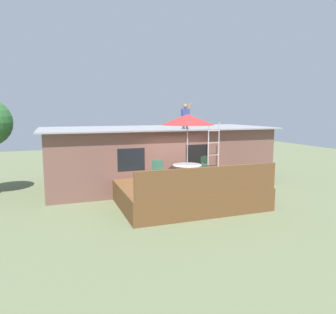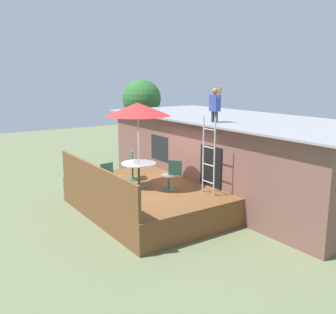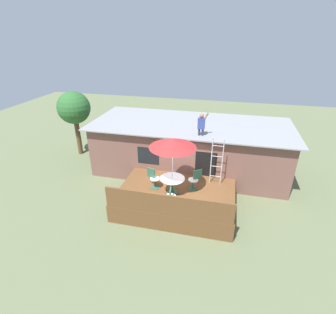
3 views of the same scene
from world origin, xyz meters
The scene contains 12 objects.
ground_plane centered at (0.00, 0.00, 0.00)m, with size 40.00×40.00×0.00m, color #66704C.
house centered at (0.00, 3.60, 1.36)m, with size 10.50×4.50×2.70m.
deck centered at (0.00, 0.00, 0.40)m, with size 5.03×3.49×0.80m, color brown.
deck_railing centered at (0.00, -1.69, 1.25)m, with size 4.93×0.08×0.90m, color brown.
patio_table centered at (-0.14, -0.21, 1.39)m, with size 1.04×1.04×0.74m.
patio_umbrella centered at (-0.14, -0.21, 3.15)m, with size 1.90×1.90×2.54m.
step_ladder centered at (1.58, 1.06, 1.90)m, with size 0.52×0.04×2.20m.
person_figure centered at (0.72, 2.01, 3.31)m, with size 0.47×0.20×1.11m.
patio_chair_left centered at (-1.04, 0.06, 1.26)m, with size 0.61×0.44×0.92m.
patio_chair_right centered at (0.73, 0.36, 1.26)m, with size 0.57×0.46×0.92m.
patio_chair_near centered at (0.01, -1.21, 1.26)m, with size 0.44×0.62×0.92m.
backyard_tree centered at (-7.09, 4.02, 2.94)m, with size 1.93×1.93×3.96m.
Camera 3 is at (1.85, -9.37, 7.12)m, focal length 27.75 mm.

